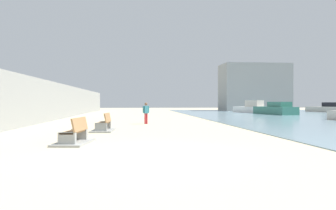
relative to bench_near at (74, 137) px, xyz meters
name	(u,v)px	position (x,y,z in m)	size (l,w,h in m)	color
ground_plane	(139,120)	(2.49, 15.39, -0.23)	(120.00, 120.00, 0.00)	#C6B793
seawall	(50,101)	(-5.01, 15.39, 1.40)	(0.80, 64.00, 3.26)	gray
bench_near	(74,137)	(0.00, 0.00, 0.00)	(1.35, 2.22, 0.98)	gray
bench_far	(104,127)	(0.55, 5.01, 0.00)	(1.23, 2.16, 0.98)	gray
person_walking	(146,112)	(2.95, 10.30, 0.64)	(0.48, 0.31, 1.53)	#B22D33
boat_mid_bay	(251,108)	(18.93, 32.21, 0.46)	(3.40, 6.71, 1.80)	white
boat_outer	(275,109)	(19.59, 25.58, 0.41)	(3.38, 6.65, 1.57)	#337060
boat_far_right	(329,108)	(31.79, 33.35, 0.38)	(3.41, 7.90, 1.51)	beige
harbor_building	(254,88)	(23.71, 43.39, 4.01)	(12.00, 6.00, 8.49)	gray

